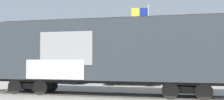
# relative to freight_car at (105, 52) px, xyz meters

# --- Properties ---
(ground_plane) EXTENTS (260.00, 260.00, 0.00)m
(ground_plane) POSITION_rel_freight_car_xyz_m (1.11, 0.00, -2.60)
(ground_plane) COLOR gray
(track) EXTENTS (60.01, 2.88, 0.08)m
(track) POSITION_rel_freight_car_xyz_m (0.06, 0.00, -2.56)
(track) COLOR #4C4742
(track) RESTS_ON ground_plane
(freight_car) EXTENTS (14.25, 2.93, 4.63)m
(freight_car) POSITION_rel_freight_car_xyz_m (0.00, 0.00, 0.00)
(freight_car) COLOR #33383D
(freight_car) RESTS_ON ground_plane
(flagpole) EXTENTS (1.69, 0.39, 7.31)m
(flagpole) POSITION_rel_freight_car_xyz_m (1.58, 9.27, 2.24)
(flagpole) COLOR silver
(flagpole) RESTS_ON ground_plane
(hillside) EXTENTS (151.65, 39.03, 13.39)m
(hillside) POSITION_rel_freight_car_xyz_m (1.19, 68.36, 1.69)
(hillside) COLOR silver
(hillside) RESTS_ON ground_plane
(parked_car_blue) EXTENTS (4.92, 2.37, 1.57)m
(parked_car_blue) POSITION_rel_freight_car_xyz_m (-5.74, 6.75, -1.80)
(parked_car_blue) COLOR navy
(parked_car_blue) RESTS_ON ground_plane
(parked_car_white) EXTENTS (4.86, 2.15, 1.73)m
(parked_car_white) POSITION_rel_freight_car_xyz_m (0.56, 6.53, -1.74)
(parked_car_white) COLOR silver
(parked_car_white) RESTS_ON ground_plane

